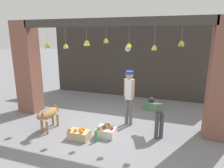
# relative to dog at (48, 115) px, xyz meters

# --- Properties ---
(ground_plane) EXTENTS (60.00, 60.00, 0.00)m
(ground_plane) POSITION_rel_dog_xyz_m (1.53, 0.84, -0.49)
(ground_plane) COLOR gray
(shop_back_wall) EXTENTS (7.53, 0.12, 3.23)m
(shop_back_wall) POSITION_rel_dog_xyz_m (1.53, 4.10, 1.12)
(shop_back_wall) COLOR #38332D
(shop_back_wall) RESTS_ON ground_plane
(shop_pillar_left) EXTENTS (0.70, 0.60, 3.23)m
(shop_pillar_left) POSITION_rel_dog_xyz_m (-1.59, 1.14, 1.12)
(shop_pillar_left) COLOR brown
(shop_pillar_left) RESTS_ON ground_plane
(shop_pillar_right) EXTENTS (0.70, 0.60, 3.23)m
(shop_pillar_right) POSITION_rel_dog_xyz_m (4.64, 1.14, 1.12)
(shop_pillar_right) COLOR brown
(shop_pillar_right) RESTS_ON ground_plane
(storefront_awning) EXTENTS (5.63, 0.28, 0.91)m
(storefront_awning) POSITION_rel_dog_xyz_m (1.52, 0.96, 2.58)
(storefront_awning) COLOR #3D3833
(dog) EXTENTS (0.30, 1.03, 0.72)m
(dog) POSITION_rel_dog_xyz_m (0.00, 0.00, 0.00)
(dog) COLOR #9E7042
(dog) RESTS_ON ground_plane
(shopkeeper) EXTENTS (0.34, 0.29, 1.72)m
(shopkeeper) POSITION_rel_dog_xyz_m (2.14, 1.13, 0.53)
(shopkeeper) COLOR #6B665B
(shopkeeper) RESTS_ON ground_plane
(worker_stooping) EXTENTS (0.51, 0.71, 0.99)m
(worker_stooping) POSITION_rel_dog_xyz_m (3.04, 0.72, 0.16)
(worker_stooping) COLOR #424247
(worker_stooping) RESTS_ON ground_plane
(fruit_crate_oranges) EXTENTS (0.56, 0.34, 0.32)m
(fruit_crate_oranges) POSITION_rel_dog_xyz_m (1.08, -0.18, -0.36)
(fruit_crate_oranges) COLOR tan
(fruit_crate_oranges) RESTS_ON ground_plane
(fruit_crate_apples) EXTENTS (0.51, 0.43, 0.33)m
(fruit_crate_apples) POSITION_rel_dog_xyz_m (1.72, 0.21, -0.36)
(fruit_crate_apples) COLOR silver
(fruit_crate_apples) RESTS_ON ground_plane
(produce_box_green) EXTENTS (0.55, 0.35, 0.28)m
(produce_box_green) POSITION_rel_dog_xyz_m (2.67, 2.69, -0.36)
(produce_box_green) COLOR #42844C
(produce_box_green) RESTS_ON ground_plane
(water_bottle) EXTENTS (0.07, 0.07, 0.29)m
(water_bottle) POSITION_rel_dog_xyz_m (1.58, -0.18, -0.36)
(water_bottle) COLOR #38934C
(water_bottle) RESTS_ON ground_plane
(wall_clock) EXTENTS (0.27, 0.03, 0.27)m
(wall_clock) POSITION_rel_dog_xyz_m (1.36, 4.02, 1.67)
(wall_clock) COLOR black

